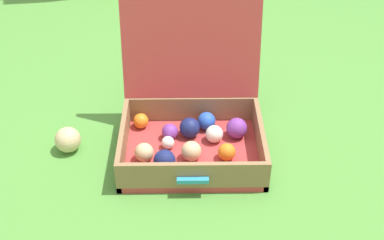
% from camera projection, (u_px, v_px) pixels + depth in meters
% --- Properties ---
extents(ground_plane, '(16.00, 16.00, 0.00)m').
position_uv_depth(ground_plane, '(202.00, 145.00, 2.01)').
color(ground_plane, '#4C8C38').
extents(open_suitcase, '(0.53, 0.53, 0.54)m').
position_uv_depth(open_suitcase, '(191.00, 121.00, 1.95)').
color(open_suitcase, '#B23838').
rests_on(open_suitcase, ground).
extents(stray_ball_on_grass, '(0.10, 0.10, 0.10)m').
position_uv_depth(stray_ball_on_grass, '(68.00, 140.00, 1.96)').
color(stray_ball_on_grass, '#D1B784').
rests_on(stray_ball_on_grass, ground).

